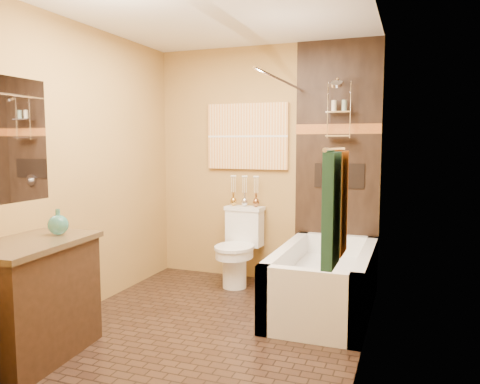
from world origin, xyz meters
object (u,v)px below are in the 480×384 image
at_px(bathtub, 324,286).
at_px(toilet, 239,246).
at_px(vanity, 30,300).
at_px(sunset_painting, 247,136).

distance_m(bathtub, toilet, 1.10).
bearing_deg(toilet, vanity, -105.66).
xyz_separation_m(sunset_painting, vanity, (-0.74, -2.36, -1.14)).
bearing_deg(toilet, bathtub, -21.21).
height_order(sunset_painting, toilet, sunset_painting).
bearing_deg(bathtub, vanity, -136.54).
bearing_deg(toilet, sunset_painting, 93.85).
xyz_separation_m(sunset_painting, bathtub, (0.98, -0.73, -1.33)).
relative_size(sunset_painting, vanity, 0.93).
xyz_separation_m(bathtub, vanity, (-1.72, -1.63, 0.19)).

